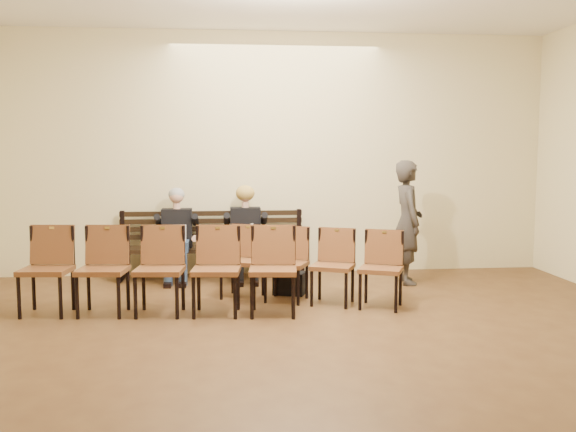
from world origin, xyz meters
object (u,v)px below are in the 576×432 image
(bench, at_px, (212,262))
(laptop, at_px, (174,243))
(passerby, at_px, (408,213))
(chair_row_back, at_px, (159,271))
(seated_man, at_px, (177,237))
(chair_row_front, at_px, (309,265))
(seated_woman, at_px, (246,236))
(water_bottle, at_px, (252,242))
(bag, at_px, (290,283))

(bench, relative_size, laptop, 8.41)
(passerby, distance_m, chair_row_back, 3.49)
(seated_man, relative_size, passerby, 0.64)
(seated_man, bearing_deg, chair_row_front, -41.28)
(seated_woman, bearing_deg, chair_row_front, -64.25)
(laptop, bearing_deg, water_bottle, -17.03)
(water_bottle, xyz_separation_m, chair_row_back, (-1.09, -1.54, -0.08))
(passerby, height_order, chair_row_back, passerby)
(passerby, bearing_deg, water_bottle, 85.63)
(seated_man, relative_size, chair_row_back, 0.41)
(bag, bearing_deg, seated_woman, 117.40)
(laptop, height_order, chair_row_front, chair_row_front)
(water_bottle, distance_m, chair_row_front, 1.32)
(laptop, relative_size, bag, 0.81)
(bench, height_order, chair_row_front, chair_row_front)
(bench, xyz_separation_m, chair_row_front, (1.17, -1.57, 0.22))
(seated_man, bearing_deg, chair_row_back, -91.86)
(laptop, height_order, bag, laptop)
(water_bottle, distance_m, bag, 0.93)
(bench, distance_m, bag, 1.49)
(water_bottle, bearing_deg, passerby, -4.91)
(passerby, bearing_deg, seated_man, 81.81)
(seated_man, bearing_deg, bench, 14.04)
(seated_man, xyz_separation_m, seated_woman, (0.95, 0.00, -0.01))
(seated_man, distance_m, chair_row_back, 1.84)
(seated_man, xyz_separation_m, chair_row_front, (1.65, -1.45, -0.17))
(bench, height_order, seated_woman, seated_woman)
(seated_man, height_order, chair_row_front, seated_man)
(bench, distance_m, water_bottle, 0.77)
(chair_row_front, bearing_deg, passerby, 56.69)
(laptop, xyz_separation_m, chair_row_front, (1.67, -1.21, -0.12))
(bench, xyz_separation_m, laptop, (-0.50, -0.36, 0.34))
(seated_man, height_order, chair_row_back, seated_man)
(bench, xyz_separation_m, passerby, (2.64, -0.60, 0.74))
(seated_woman, relative_size, laptop, 3.93)
(seated_man, xyz_separation_m, bag, (1.47, -0.99, -0.48))
(bag, xyz_separation_m, passerby, (1.66, 0.51, 0.82))
(chair_row_front, bearing_deg, bench, 149.99)
(seated_woman, bearing_deg, passerby, -12.47)
(seated_woman, height_order, water_bottle, seated_woman)
(bench, bearing_deg, bag, -48.38)
(bag, xyz_separation_m, chair_row_back, (-1.53, -0.85, 0.35))
(chair_row_front, distance_m, chair_row_back, 1.76)
(water_bottle, distance_m, passerby, 2.14)
(seated_woman, height_order, chair_row_back, seated_woman)
(seated_woman, bearing_deg, water_bottle, -76.08)
(passerby, bearing_deg, chair_row_back, 113.64)
(bench, bearing_deg, seated_man, -165.96)
(seated_man, bearing_deg, seated_woman, 0.00)
(seated_woman, distance_m, bag, 1.21)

